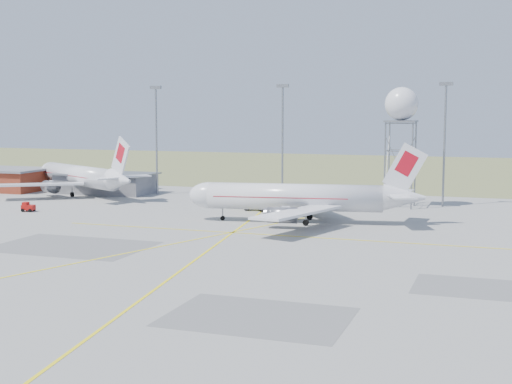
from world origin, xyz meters
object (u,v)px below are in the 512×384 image
(airliner_far, at_px, (82,176))
(baggage_tug, at_px, (28,208))
(airliner_main, at_px, (299,198))
(radar_tower, at_px, (401,140))
(fire_truck, at_px, (268,201))

(airliner_far, height_order, baggage_tug, airliner_far)
(airliner_main, relative_size, baggage_tug, 15.99)
(airliner_far, xyz_separation_m, radar_tower, (58.96, 2.76, 7.50))
(fire_truck, xyz_separation_m, baggage_tug, (-35.67, -12.81, -0.99))
(fire_truck, height_order, baggage_tug, fire_truck)
(baggage_tug, bearing_deg, airliner_main, -4.48)
(airliner_main, bearing_deg, radar_tower, -126.70)
(radar_tower, height_order, fire_truck, radar_tower)
(airliner_main, bearing_deg, baggage_tug, -4.56)
(airliner_far, height_order, fire_truck, airliner_far)
(airliner_main, relative_size, airliner_far, 1.08)
(airliner_main, height_order, baggage_tug, airliner_main)
(airliner_main, relative_size, fire_truck, 3.96)
(airliner_main, height_order, airliner_far, same)
(radar_tower, relative_size, fire_truck, 2.30)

